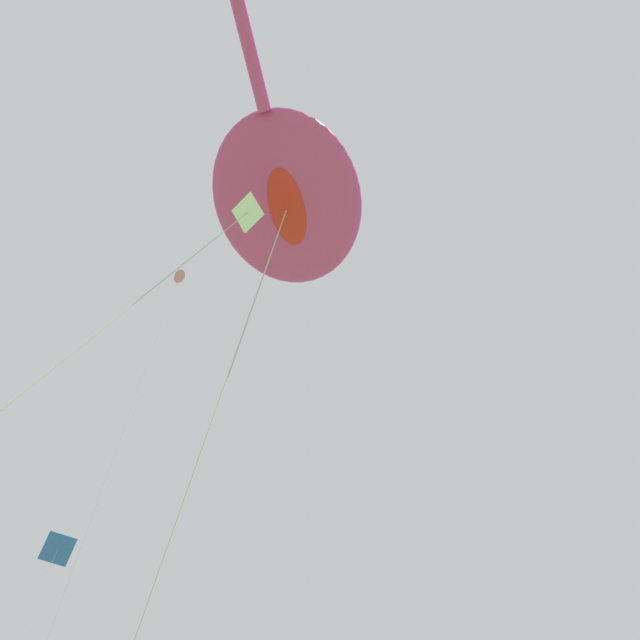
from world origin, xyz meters
name	(u,v)px	position (x,y,z in m)	size (l,w,h in m)	color
big_show_kite	(286,196)	(-1.77, 7.12, 15.09)	(8.46, 6.09, 15.50)	#CC3899
small_kite_streamer_purple	(50,568)	(4.01, 24.82, 17.42)	(1.33, 2.29, 18.67)	blue
small_kite_diamond_red	(211,242)	(-2.86, 7.70, 11.91)	(3.79, 3.12, 13.62)	white
small_kite_triangle_green	(171,300)	(0.78, 16.21, 23.85)	(2.26, 4.09, 25.45)	pink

